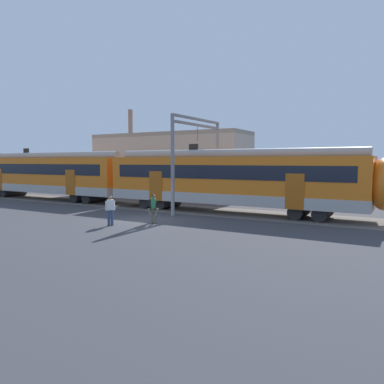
# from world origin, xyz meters

# --- Properties ---
(ground_plane) EXTENTS (160.00, 160.00, 0.00)m
(ground_plane) POSITION_xyz_m (0.00, 0.00, 0.00)
(ground_plane) COLOR #38383D
(track_bed) EXTENTS (80.00, 4.40, 0.01)m
(track_bed) POSITION_xyz_m (-8.12, 5.80, 0.01)
(track_bed) COLOR #605951
(track_bed) RESTS_ON ground
(commuter_train) EXTENTS (38.05, 3.07, 4.73)m
(commuter_train) POSITION_xyz_m (-5.64, 5.79, 2.25)
(commuter_train) COLOR #B2ADA8
(commuter_train) RESTS_ON ground
(pedestrian_white) EXTENTS (0.50, 0.68, 1.67)m
(pedestrian_white) POSITION_xyz_m (-0.48, -2.15, 0.99)
(pedestrian_white) COLOR navy
(pedestrian_white) RESTS_ON ground
(pedestrian_green) EXTENTS (0.71, 0.51, 1.67)m
(pedestrian_green) POSITION_xyz_m (1.07, -0.36, 0.99)
(pedestrian_green) COLOR #6B6051
(pedestrian_green) RESTS_ON ground
(catenary_gantry) EXTENTS (0.24, 6.64, 6.53)m
(catenary_gantry) POSITION_xyz_m (0.48, 5.80, 4.31)
(catenary_gantry) COLOR gray
(catenary_gantry) RESTS_ON ground
(background_building) EXTENTS (17.05, 5.00, 9.20)m
(background_building) POSITION_xyz_m (-8.39, 15.46, 3.21)
(background_building) COLOR #B2A899
(background_building) RESTS_ON ground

